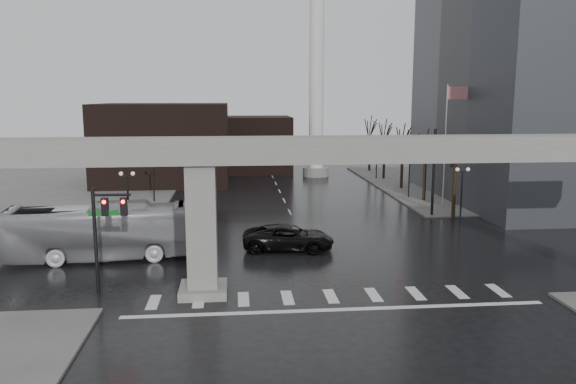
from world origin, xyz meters
name	(u,v)px	position (x,y,z in m)	size (l,w,h in m)	color
ground	(328,290)	(0.00, 0.00, 0.00)	(160.00, 160.00, 0.00)	black
sidewalk_ne	(487,185)	(26.00, 36.00, 0.07)	(28.00, 36.00, 0.15)	slate
sidewalk_nw	(54,191)	(-26.00, 36.00, 0.07)	(28.00, 36.00, 0.15)	slate
elevated_guideway	(352,170)	(1.26, 0.00, 6.88)	(48.00, 2.60, 8.70)	gray
building_far_left	(164,143)	(-14.00, 42.00, 5.00)	(16.00, 14.00, 10.00)	black
building_far_mid	(256,144)	(-2.00, 52.00, 4.00)	(10.00, 10.00, 8.00)	black
smokestack	(317,78)	(6.00, 46.00, 13.35)	(3.60, 3.60, 30.00)	white
signal_mast_arm	(393,153)	(8.99, 18.80, 5.83)	(12.12, 0.43, 8.00)	black
signal_left_pole	(105,223)	(-12.25, 0.50, 4.07)	(2.30, 0.30, 6.00)	black
flagpole_assembly	(449,132)	(15.29, 22.00, 7.53)	(2.06, 0.12, 12.00)	silver
lamp_right_0	(462,187)	(13.50, 14.00, 3.47)	(1.22, 0.32, 5.11)	black
lamp_right_1	(410,166)	(13.50, 28.00, 3.47)	(1.22, 0.32, 5.11)	black
lamp_right_2	(377,153)	(13.50, 42.00, 3.47)	(1.22, 0.32, 5.11)	black
lamp_left_0	(128,192)	(-13.50, 14.00, 3.47)	(1.22, 0.32, 5.11)	black
lamp_left_1	(153,170)	(-13.50, 28.00, 3.47)	(1.22, 0.32, 5.11)	black
lamp_left_2	(169,155)	(-13.50, 42.00, 3.47)	(1.22, 0.32, 5.11)	black
tree_right_0	(455,187)	(14.53, 18.02, 2.79)	(1.09, 1.58, 7.50)	black
tree_right_1	(425,175)	(14.53, 26.02, 2.85)	(1.09, 1.61, 7.67)	black
tree_right_2	(402,165)	(14.53, 34.02, 2.91)	(1.10, 1.63, 7.85)	black
tree_right_3	(384,157)	(14.53, 42.02, 2.98)	(1.11, 1.66, 8.02)	black
tree_right_4	(370,151)	(14.53, 50.02, 3.04)	(1.12, 1.69, 8.19)	black
pickup_truck	(288,238)	(-1.41, 8.70, 0.90)	(2.99, 6.48, 1.80)	black
city_bus	(100,232)	(-14.23, 7.58, 1.89)	(3.17, 13.56, 3.78)	#A6A6AB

